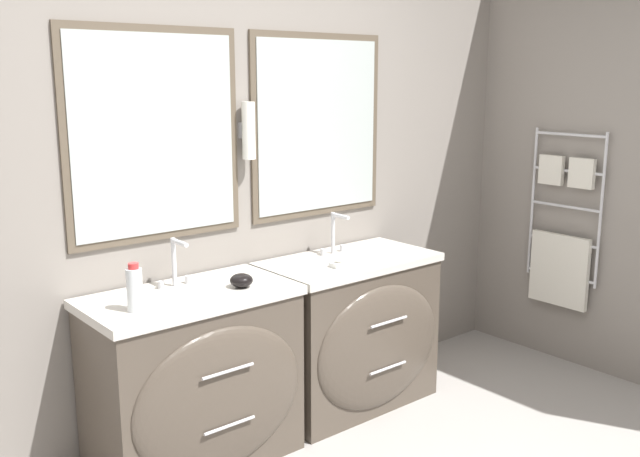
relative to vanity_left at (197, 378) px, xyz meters
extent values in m
cube|color=gray|center=(0.32, 0.33, 0.88)|extent=(5.82, 0.06, 2.60)
cube|color=brown|center=(0.00, 0.30, 1.09)|extent=(0.88, 0.02, 0.98)
cube|color=#B2BCBA|center=(0.00, 0.29, 1.09)|extent=(0.81, 0.01, 0.91)
cube|color=brown|center=(0.97, 0.30, 1.09)|extent=(0.88, 0.02, 0.98)
cube|color=#B2BCBA|center=(0.97, 0.29, 1.09)|extent=(0.81, 0.01, 0.91)
cylinder|color=white|center=(0.48, 0.25, 1.09)|extent=(0.07, 0.07, 0.28)
cube|color=silver|center=(0.48, 0.29, 1.09)|extent=(0.05, 0.02, 0.08)
cube|color=gray|center=(2.46, -0.59, 0.88)|extent=(0.06, 3.43, 2.60)
cylinder|color=silver|center=(2.40, -0.60, 0.57)|extent=(0.02, 0.02, 0.94)
cylinder|color=silver|center=(2.40, -0.13, 0.57)|extent=(0.02, 0.02, 0.94)
cylinder|color=silver|center=(2.40, -0.36, 1.01)|extent=(0.02, 0.47, 0.02)
cylinder|color=silver|center=(2.40, -0.36, 0.79)|extent=(0.02, 0.47, 0.02)
cylinder|color=silver|center=(2.40, -0.36, 0.57)|extent=(0.02, 0.47, 0.02)
cylinder|color=silver|center=(2.40, -0.36, 0.35)|extent=(0.02, 0.47, 0.02)
cylinder|color=silver|center=(2.40, -0.36, 0.13)|extent=(0.02, 0.47, 0.02)
cube|color=silver|center=(2.38, -0.36, 0.17)|extent=(0.04, 0.39, 0.45)
cube|color=silver|center=(2.38, -0.47, 0.79)|extent=(0.04, 0.16, 0.18)
cube|color=silver|center=(2.38, -0.26, 0.79)|extent=(0.04, 0.16, 0.18)
cube|color=#4C4238|center=(0.00, 0.03, -0.03)|extent=(0.93, 0.49, 0.79)
ellipsoid|color=#4C4238|center=(0.00, -0.21, -0.03)|extent=(0.85, 0.11, 0.66)
cube|color=beige|center=(0.00, 0.03, 0.38)|extent=(0.95, 0.51, 0.04)
ellipsoid|color=white|center=(0.00, 0.01, 0.35)|extent=(0.41, 0.35, 0.10)
cylinder|color=silver|center=(0.00, -0.27, 0.13)|extent=(0.25, 0.01, 0.01)
cylinder|color=silver|center=(0.00, -0.27, -0.13)|extent=(0.25, 0.01, 0.01)
cube|color=#4C4238|center=(0.97, 0.03, -0.03)|extent=(0.93, 0.49, 0.79)
ellipsoid|color=#4C4238|center=(0.97, -0.21, -0.03)|extent=(0.85, 0.11, 0.66)
cube|color=beige|center=(0.97, 0.03, 0.38)|extent=(0.95, 0.51, 0.04)
ellipsoid|color=white|center=(0.97, 0.01, 0.35)|extent=(0.41, 0.35, 0.10)
cylinder|color=silver|center=(0.97, -0.27, 0.13)|extent=(0.25, 0.01, 0.01)
cylinder|color=silver|center=(0.97, -0.27, -0.13)|extent=(0.25, 0.01, 0.01)
cylinder|color=silver|center=(0.00, 0.17, 0.52)|extent=(0.02, 0.02, 0.23)
cylinder|color=silver|center=(0.00, 0.11, 0.62)|extent=(0.02, 0.13, 0.02)
cylinder|color=silver|center=(-0.07, 0.17, 0.42)|extent=(0.03, 0.03, 0.04)
cylinder|color=silver|center=(0.07, 0.17, 0.42)|extent=(0.03, 0.03, 0.04)
cylinder|color=silver|center=(0.97, 0.17, 0.52)|extent=(0.02, 0.02, 0.23)
cylinder|color=silver|center=(0.97, 0.11, 0.62)|extent=(0.02, 0.13, 0.02)
cylinder|color=silver|center=(0.90, 0.17, 0.42)|extent=(0.03, 0.03, 0.04)
cylinder|color=silver|center=(1.04, 0.17, 0.42)|extent=(0.03, 0.03, 0.04)
cylinder|color=silver|center=(-0.30, -0.05, 0.49)|extent=(0.07, 0.07, 0.18)
cylinder|color=red|center=(-0.30, -0.05, 0.60)|extent=(0.04, 0.04, 0.02)
ellipsoid|color=black|center=(0.23, -0.05, 0.44)|extent=(0.11, 0.11, 0.06)
cube|color=white|center=(0.81, -0.07, 0.42)|extent=(0.09, 0.06, 0.02)
ellipsoid|color=#F2E5CC|center=(0.81, -0.07, 0.44)|extent=(0.05, 0.04, 0.02)
camera|label=1|loc=(-1.51, -2.70, 1.36)|focal=40.00mm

